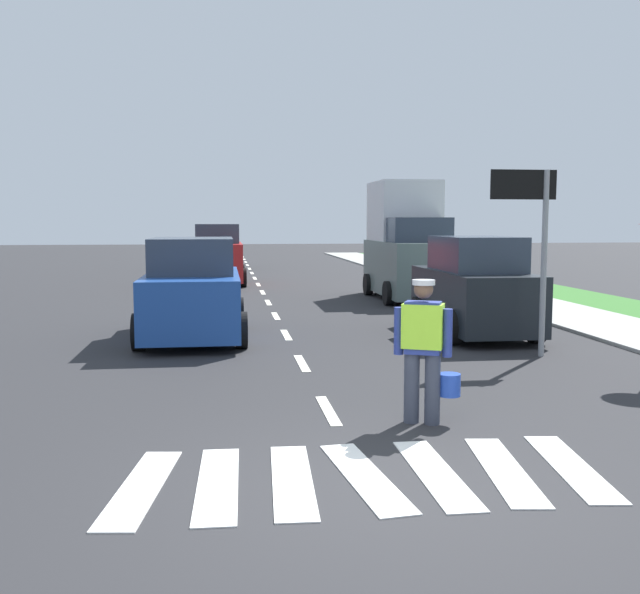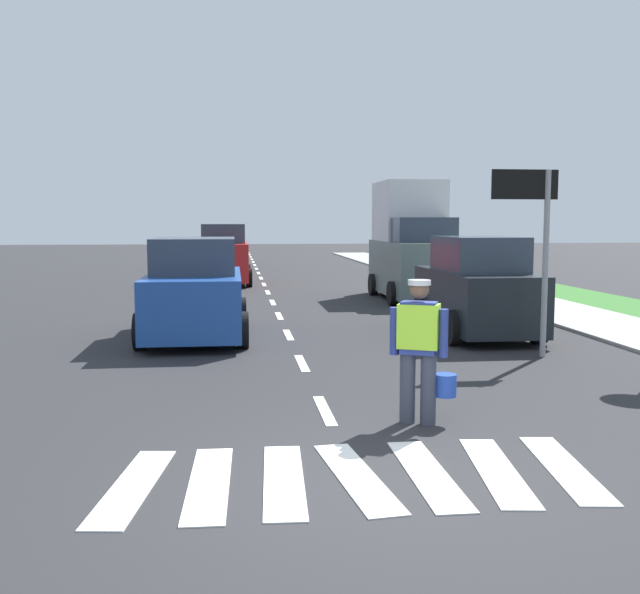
% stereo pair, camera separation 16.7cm
% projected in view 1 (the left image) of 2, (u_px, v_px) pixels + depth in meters
% --- Properties ---
extents(ground_plane, '(96.00, 96.00, 0.00)m').
position_uv_depth(ground_plane, '(258.00, 284.00, 26.96)').
color(ground_plane, '#28282B').
extents(sidewalk_right, '(2.40, 72.00, 0.14)m').
position_uv_depth(sidewalk_right, '(585.00, 320.00, 17.07)').
color(sidewalk_right, '#9E9E99').
rests_on(sidewalk_right, ground).
extents(crosswalk_stripes, '(4.60, 1.93, 0.01)m').
position_uv_depth(crosswalk_stripes, '(365.00, 476.00, 6.62)').
color(crosswalk_stripes, white).
rests_on(crosswalk_stripes, ground).
extents(lane_center_line, '(0.14, 46.40, 0.01)m').
position_uv_depth(lane_center_line, '(253.00, 276.00, 31.10)').
color(lane_center_line, silver).
rests_on(lane_center_line, ground).
extents(road_worker, '(0.76, 0.44, 1.67)m').
position_uv_depth(road_worker, '(425.00, 344.00, 8.29)').
color(road_worker, '#383D4C').
rests_on(road_worker, ground).
extents(lane_direction_sign, '(1.16, 0.11, 3.20)m').
position_uv_depth(lane_direction_sign, '(532.00, 217.00, 12.28)').
color(lane_direction_sign, gray).
rests_on(lane_direction_sign, ground).
extents(delivery_truck, '(2.16, 4.60, 3.54)m').
position_uv_depth(delivery_truck, '(408.00, 245.00, 21.70)').
color(delivery_truck, slate).
rests_on(delivery_truck, ground).
extents(car_oncoming_second, '(2.02, 3.82, 2.23)m').
position_uv_depth(car_oncoming_second, '(218.00, 257.00, 26.67)').
color(car_oncoming_second, red).
rests_on(car_oncoming_second, ground).
extents(car_oncoming_lead, '(2.07, 4.11, 2.00)m').
position_uv_depth(car_oncoming_lead, '(193.00, 292.00, 14.38)').
color(car_oncoming_lead, '#1E4799').
rests_on(car_oncoming_lead, ground).
extents(car_oncoming_third, '(2.07, 3.82, 2.11)m').
position_uv_depth(car_oncoming_third, '(215.00, 249.00, 35.67)').
color(car_oncoming_third, black).
rests_on(car_oncoming_third, ground).
extents(car_parked_curbside, '(1.89, 3.80, 2.03)m').
position_uv_depth(car_parked_curbside, '(474.00, 290.00, 14.82)').
color(car_parked_curbside, black).
rests_on(car_parked_curbside, ground).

